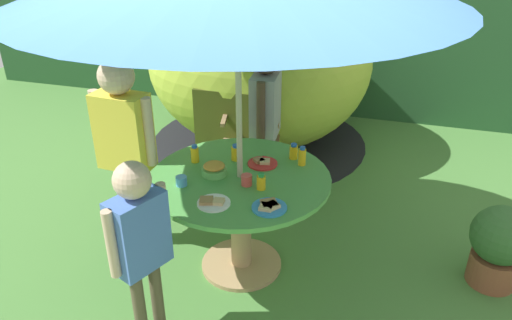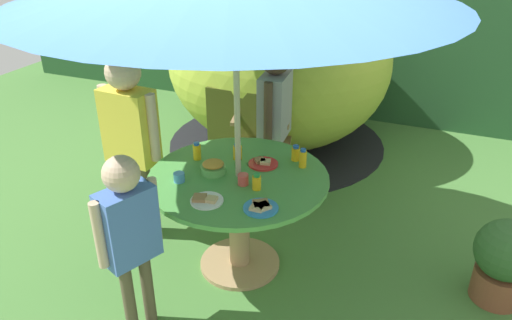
{
  "view_description": "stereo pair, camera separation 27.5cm",
  "coord_description": "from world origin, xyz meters",
  "px_view_note": "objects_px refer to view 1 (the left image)",
  "views": [
    {
      "loc": [
        0.86,
        -2.55,
        2.22
      ],
      "look_at": [
        0.06,
        0.14,
        0.76
      ],
      "focal_mm": 34.42,
      "sensor_mm": 36.0,
      "label": 1
    },
    {
      "loc": [
        1.12,
        -2.46,
        2.22
      ],
      "look_at": [
        0.06,
        0.14,
        0.76
      ],
      "focal_mm": 34.42,
      "sensor_mm": 36.0,
      "label": 2
    }
  ],
  "objects_px": {
    "juice_bottle_center_front": "(294,152)",
    "child_in_blue_shirt": "(139,233)",
    "potted_plant": "(499,244)",
    "snack_bowl": "(214,169)",
    "child_in_yellow_shirt": "(124,132)",
    "cup_far": "(181,181)",
    "dome_tent": "(259,61)",
    "wooden_chair": "(252,123)",
    "juice_bottle_center_back": "(261,182)",
    "juice_bottle_far_right": "(195,154)",
    "garden_table": "(240,202)",
    "plate_front_edge": "(269,206)",
    "juice_bottle_far_left": "(302,156)",
    "juice_bottle_near_left": "(236,153)",
    "cup_near": "(247,180)",
    "plate_near_right": "(262,163)",
    "child_in_grey_shirt": "(265,106)",
    "plate_back_edge": "(213,202)"
  },
  "relations": [
    {
      "from": "juice_bottle_center_front",
      "to": "child_in_blue_shirt",
      "type": "bearing_deg",
      "value": -118.37
    },
    {
      "from": "potted_plant",
      "to": "snack_bowl",
      "type": "bearing_deg",
      "value": -169.42
    },
    {
      "from": "child_in_yellow_shirt",
      "to": "cup_far",
      "type": "relative_size",
      "value": 20.09
    },
    {
      "from": "snack_bowl",
      "to": "cup_far",
      "type": "relative_size",
      "value": 2.33
    },
    {
      "from": "potted_plant",
      "to": "dome_tent",
      "type": "bearing_deg",
      "value": 141.35
    },
    {
      "from": "wooden_chair",
      "to": "juice_bottle_center_back",
      "type": "distance_m",
      "value": 1.36
    },
    {
      "from": "child_in_yellow_shirt",
      "to": "juice_bottle_far_right",
      "type": "distance_m",
      "value": 0.51
    },
    {
      "from": "garden_table",
      "to": "plate_front_edge",
      "type": "relative_size",
      "value": 5.74
    },
    {
      "from": "garden_table",
      "to": "child_in_yellow_shirt",
      "type": "distance_m",
      "value": 0.92
    },
    {
      "from": "garden_table",
      "to": "cup_far",
      "type": "xyz_separation_m",
      "value": [
        -0.31,
        -0.21,
        0.22
      ]
    },
    {
      "from": "garden_table",
      "to": "cup_far",
      "type": "relative_size",
      "value": 16.66
    },
    {
      "from": "garden_table",
      "to": "juice_bottle_far_left",
      "type": "relative_size",
      "value": 8.83
    },
    {
      "from": "garden_table",
      "to": "juice_bottle_near_left",
      "type": "height_order",
      "value": "juice_bottle_near_left"
    },
    {
      "from": "garden_table",
      "to": "juice_bottle_center_front",
      "type": "xyz_separation_m",
      "value": [
        0.27,
        0.34,
        0.24
      ]
    },
    {
      "from": "juice_bottle_near_left",
      "to": "cup_far",
      "type": "bearing_deg",
      "value": -116.86
    },
    {
      "from": "juice_bottle_near_left",
      "to": "juice_bottle_far_left",
      "type": "bearing_deg",
      "value": 7.11
    },
    {
      "from": "juice_bottle_far_left",
      "to": "juice_bottle_center_front",
      "type": "relative_size",
      "value": 1.2
    },
    {
      "from": "juice_bottle_far_right",
      "to": "cup_near",
      "type": "distance_m",
      "value": 0.46
    },
    {
      "from": "juice_bottle_center_back",
      "to": "cup_far",
      "type": "bearing_deg",
      "value": -168.82
    },
    {
      "from": "dome_tent",
      "to": "plate_front_edge",
      "type": "relative_size",
      "value": 11.35
    },
    {
      "from": "juice_bottle_center_front",
      "to": "plate_near_right",
      "type": "bearing_deg",
      "value": -141.49
    },
    {
      "from": "child_in_grey_shirt",
      "to": "plate_back_edge",
      "type": "relative_size",
      "value": 6.94
    },
    {
      "from": "juice_bottle_near_left",
      "to": "child_in_grey_shirt",
      "type": "bearing_deg",
      "value": 88.06
    },
    {
      "from": "dome_tent",
      "to": "potted_plant",
      "type": "distance_m",
      "value": 2.73
    },
    {
      "from": "plate_near_right",
      "to": "juice_bottle_near_left",
      "type": "relative_size",
      "value": 1.76
    },
    {
      "from": "child_in_blue_shirt",
      "to": "cup_far",
      "type": "xyz_separation_m",
      "value": [
        0.0,
        0.53,
        0.02
      ]
    },
    {
      "from": "plate_back_edge",
      "to": "juice_bottle_center_front",
      "type": "xyz_separation_m",
      "value": [
        0.32,
        0.69,
        0.04
      ]
    },
    {
      "from": "juice_bottle_far_right",
      "to": "child_in_yellow_shirt",
      "type": "bearing_deg",
      "value": -175.55
    },
    {
      "from": "snack_bowl",
      "to": "plate_near_right",
      "type": "relative_size",
      "value": 0.82
    },
    {
      "from": "juice_bottle_far_left",
      "to": "cup_far",
      "type": "height_order",
      "value": "juice_bottle_far_left"
    },
    {
      "from": "dome_tent",
      "to": "child_in_yellow_shirt",
      "type": "relative_size",
      "value": 1.64
    },
    {
      "from": "dome_tent",
      "to": "juice_bottle_center_front",
      "type": "xyz_separation_m",
      "value": [
        0.72,
        -1.64,
        -0.11
      ]
    },
    {
      "from": "juice_bottle_far_left",
      "to": "cup_far",
      "type": "xyz_separation_m",
      "value": [
        -0.65,
        -0.47,
        -0.03
      ]
    },
    {
      "from": "garden_table",
      "to": "juice_bottle_far_right",
      "type": "relative_size",
      "value": 9.33
    },
    {
      "from": "plate_back_edge",
      "to": "juice_bottle_center_back",
      "type": "relative_size",
      "value": 1.83
    },
    {
      "from": "dome_tent",
      "to": "garden_table",
      "type": "bearing_deg",
      "value": -78.05
    },
    {
      "from": "plate_near_right",
      "to": "potted_plant",
      "type": "bearing_deg",
      "value": 4.24
    },
    {
      "from": "juice_bottle_near_left",
      "to": "plate_near_right",
      "type": "bearing_deg",
      "value": -3.78
    },
    {
      "from": "potted_plant",
      "to": "snack_bowl",
      "type": "height_order",
      "value": "snack_bowl"
    },
    {
      "from": "snack_bowl",
      "to": "cup_far",
      "type": "distance_m",
      "value": 0.23
    },
    {
      "from": "juice_bottle_far_left",
      "to": "child_in_yellow_shirt",
      "type": "bearing_deg",
      "value": -170.5
    },
    {
      "from": "juice_bottle_far_left",
      "to": "juice_bottle_center_front",
      "type": "distance_m",
      "value": 0.1
    },
    {
      "from": "plate_back_edge",
      "to": "dome_tent",
      "type": "bearing_deg",
      "value": 99.81
    },
    {
      "from": "plate_near_right",
      "to": "cup_near",
      "type": "relative_size",
      "value": 2.9
    },
    {
      "from": "plate_front_edge",
      "to": "cup_near",
      "type": "height_order",
      "value": "cup_near"
    },
    {
      "from": "wooden_chair",
      "to": "potted_plant",
      "type": "bearing_deg",
      "value": -37.23
    },
    {
      "from": "cup_near",
      "to": "cup_far",
      "type": "bearing_deg",
      "value": -163.0
    },
    {
      "from": "snack_bowl",
      "to": "juice_bottle_far_left",
      "type": "bearing_deg",
      "value": 29.81
    },
    {
      "from": "plate_front_edge",
      "to": "plate_back_edge",
      "type": "bearing_deg",
      "value": -171.68
    },
    {
      "from": "cup_near",
      "to": "cup_far",
      "type": "xyz_separation_m",
      "value": [
        -0.38,
        -0.12,
        -0.0
      ]
    }
  ]
}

